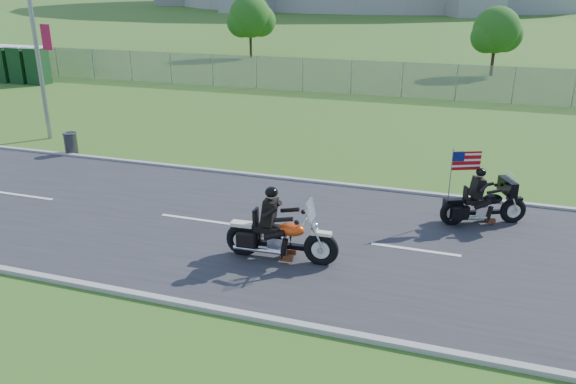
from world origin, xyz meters
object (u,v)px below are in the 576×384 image
(motorcycle_lead, at_px, (279,238))
(porta_toilet_b, at_px, (20,65))
(porta_toilet_c, at_px, (3,64))
(motorcycle_follow, at_px, (484,205))
(trash_can, at_px, (71,144))
(porta_toilet_a, at_px, (38,66))

(motorcycle_lead, bearing_deg, porta_toilet_b, 139.69)
(porta_toilet_b, height_order, motorcycle_lead, porta_toilet_b)
(porta_toilet_b, bearing_deg, motorcycle_lead, -37.22)
(porta_toilet_c, xyz_separation_m, motorcycle_lead, (25.75, -18.50, -0.56))
(porta_toilet_b, relative_size, motorcycle_follow, 1.00)
(motorcycle_follow, distance_m, trash_can, 15.23)
(porta_toilet_b, xyz_separation_m, porta_toilet_c, (-1.40, 0.00, 0.00))
(motorcycle_lead, distance_m, trash_can, 12.00)
(porta_toilet_c, bearing_deg, motorcycle_follow, -25.92)
(motorcycle_lead, xyz_separation_m, trash_can, (-10.50, 5.80, -0.17))
(porta_toilet_a, height_order, porta_toilet_c, same)
(porta_toilet_a, xyz_separation_m, trash_can, (12.45, -12.70, -0.73))
(trash_can, bearing_deg, motorcycle_follow, -7.72)
(porta_toilet_c, relative_size, motorcycle_lead, 0.83)
(porta_toilet_c, xyz_separation_m, motorcycle_follow, (30.34, -14.75, -0.59))
(porta_toilet_b, bearing_deg, trash_can, -42.51)
(motorcycle_follow, bearing_deg, porta_toilet_c, 130.67)
(porta_toilet_c, relative_size, motorcycle_follow, 1.00)
(porta_toilet_c, xyz_separation_m, trash_can, (15.25, -12.70, -0.73))
(porta_toilet_b, distance_m, porta_toilet_c, 1.40)
(porta_toilet_b, xyz_separation_m, motorcycle_follow, (28.94, -14.75, -0.59))
(porta_toilet_b, xyz_separation_m, trash_can, (13.85, -12.70, -0.73))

